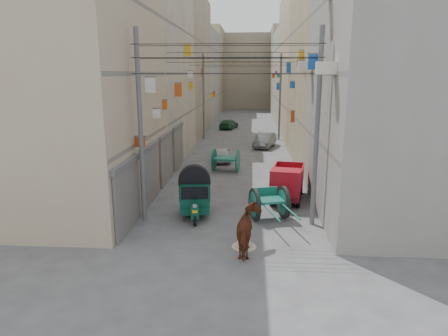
# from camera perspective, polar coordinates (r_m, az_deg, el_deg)

# --- Properties ---
(ground) EXTENTS (140.00, 140.00, 0.00)m
(ground) POSITION_cam_1_polar(r_m,az_deg,el_deg) (11.92, -1.40, -18.05)
(ground) COLOR #4B4B4D
(ground) RESTS_ON ground
(building_row_left) EXTENTS (8.00, 62.00, 14.00)m
(building_row_left) POSITION_cam_1_polar(r_m,az_deg,el_deg) (45.15, -7.72, 13.56)
(building_row_left) COLOR tan
(building_row_left) RESTS_ON ground
(building_row_right) EXTENTS (8.00, 62.00, 14.00)m
(building_row_right) POSITION_cam_1_polar(r_m,az_deg,el_deg) (44.80, 13.34, 13.33)
(building_row_right) COLOR gray
(building_row_right) RESTS_ON ground
(end_cap_building) EXTENTS (22.00, 10.00, 13.00)m
(end_cap_building) POSITION_cam_1_polar(r_m,az_deg,el_deg) (76.13, 3.32, 13.56)
(end_cap_building) COLOR gray
(end_cap_building) RESTS_ON ground
(shutters_left) EXTENTS (0.18, 14.40, 2.88)m
(shutters_left) POSITION_cam_1_polar(r_m,az_deg,el_deg) (21.60, -9.24, 0.57)
(shutters_left) COLOR #535459
(shutters_left) RESTS_ON ground
(signboards) EXTENTS (8.22, 40.52, 5.67)m
(signboards) POSITION_cam_1_polar(r_m,az_deg,el_deg) (31.92, 2.20, 8.35)
(signboards) COLOR #167D4C
(signboards) RESTS_ON ground
(ac_units) EXTENTS (0.70, 6.55, 3.35)m
(ac_units) POSITION_cam_1_polar(r_m,az_deg,el_deg) (18.03, 13.05, 16.92)
(ac_units) COLOR beige
(ac_units) RESTS_ON ground
(utility_poles) EXTENTS (7.40, 22.20, 8.00)m
(utility_poles) POSITION_cam_1_polar(r_m,az_deg,el_deg) (27.23, 1.91, 8.70)
(utility_poles) COLOR #5A5A5D
(utility_poles) RESTS_ON ground
(overhead_cables) EXTENTS (7.40, 22.52, 1.12)m
(overhead_cables) POSITION_cam_1_polar(r_m,az_deg,el_deg) (24.55, 1.73, 14.65)
(overhead_cables) COLOR black
(overhead_cables) RESTS_ON ground
(auto_rickshaw) EXTENTS (1.67, 2.57, 1.76)m
(auto_rickshaw) POSITION_cam_1_polar(r_m,az_deg,el_deg) (17.77, -4.21, -3.61)
(auto_rickshaw) COLOR black
(auto_rickshaw) RESTS_ON ground
(tonga_cart) EXTENTS (2.02, 3.35, 1.42)m
(tonga_cart) POSITION_cam_1_polar(r_m,az_deg,el_deg) (17.51, 6.49, -4.94)
(tonga_cart) COLOR black
(tonga_cart) RESTS_ON ground
(mini_truck) EXTENTS (1.96, 3.42, 1.81)m
(mini_truck) POSITION_cam_1_polar(r_m,az_deg,el_deg) (19.86, 8.93, -2.41)
(mini_truck) COLOR black
(mini_truck) RESTS_ON ground
(second_cart) EXTENTS (1.84, 1.68, 1.46)m
(second_cart) POSITION_cam_1_polar(r_m,az_deg,el_deg) (25.82, 0.25, 1.21)
(second_cart) COLOR #155F4F
(second_cart) RESTS_ON ground
(feed_sack) EXTENTS (0.57, 0.45, 0.28)m
(feed_sack) POSITION_cam_1_polar(r_m,az_deg,el_deg) (14.91, 2.88, -10.68)
(feed_sack) COLOR beige
(feed_sack) RESTS_ON ground
(horse) EXTENTS (0.92, 1.99, 1.68)m
(horse) POSITION_cam_1_polar(r_m,az_deg,el_deg) (14.18, 3.66, -8.93)
(horse) COLOR brown
(horse) RESTS_ON ground
(distant_car_white) EXTENTS (1.63, 3.33, 1.09)m
(distant_car_white) POSITION_cam_1_polar(r_m,az_deg,el_deg) (28.91, -0.37, 2.06)
(distant_car_white) COLOR silver
(distant_car_white) RESTS_ON ground
(distant_car_grey) EXTENTS (2.21, 3.94, 1.23)m
(distant_car_grey) POSITION_cam_1_polar(r_m,az_deg,el_deg) (34.60, 5.87, 3.99)
(distant_car_grey) COLOR #4E5251
(distant_car_grey) RESTS_ON ground
(distant_car_green) EXTENTS (2.28, 3.99, 1.09)m
(distant_car_green) POSITION_cam_1_polar(r_m,az_deg,el_deg) (46.17, 0.66, 6.31)
(distant_car_green) COLOR #1B4E31
(distant_car_green) RESTS_ON ground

